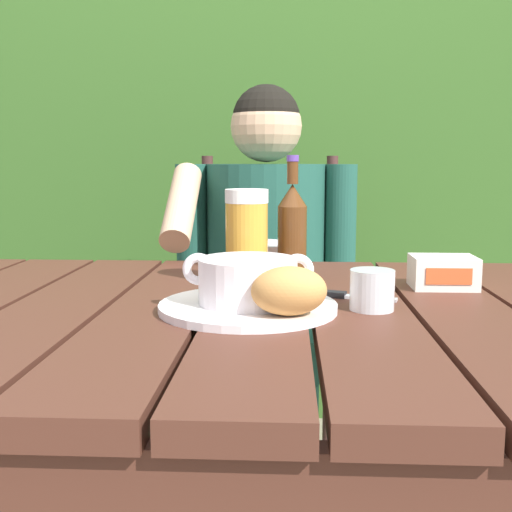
% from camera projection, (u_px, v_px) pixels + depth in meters
% --- Properties ---
extents(dining_table, '(1.43, 0.90, 0.75)m').
position_uv_depth(dining_table, '(258.00, 360.00, 1.02)').
color(dining_table, '#4C291D').
rests_on(dining_table, ground_plane).
extents(hedge_backdrop, '(3.44, 0.97, 2.64)m').
position_uv_depth(hedge_backdrop, '(235.00, 114.00, 2.62)').
color(hedge_backdrop, '#355E23').
rests_on(hedge_backdrop, ground_plane).
extents(chair_near_diner, '(0.43, 0.46, 1.00)m').
position_uv_depth(chair_near_diner, '(268.00, 329.00, 1.93)').
color(chair_near_diner, '#402724').
rests_on(chair_near_diner, ground_plane).
extents(person_eating, '(0.48, 0.47, 1.18)m').
position_uv_depth(person_eating, '(264.00, 268.00, 1.69)').
color(person_eating, '#1E5041').
rests_on(person_eating, ground_plane).
extents(serving_plate, '(0.27, 0.27, 0.01)m').
position_uv_depth(serving_plate, '(248.00, 307.00, 0.97)').
color(serving_plate, white).
rests_on(serving_plate, dining_table).
extents(soup_bowl, '(0.20, 0.15, 0.08)m').
position_uv_depth(soup_bowl, '(248.00, 280.00, 0.96)').
color(soup_bowl, white).
rests_on(soup_bowl, serving_plate).
extents(bread_roll, '(0.12, 0.10, 0.07)m').
position_uv_depth(bread_roll, '(289.00, 291.00, 0.89)').
color(bread_roll, '#C78A46').
rests_on(bread_roll, serving_plate).
extents(beer_glass, '(0.08, 0.08, 0.18)m').
position_uv_depth(beer_glass, '(247.00, 237.00, 1.16)').
color(beer_glass, gold).
rests_on(beer_glass, dining_table).
extents(beer_bottle, '(0.06, 0.06, 0.24)m').
position_uv_depth(beer_bottle, '(292.00, 229.00, 1.22)').
color(beer_bottle, '#542F15').
rests_on(beer_bottle, dining_table).
extents(water_glass_small, '(0.07, 0.07, 0.06)m').
position_uv_depth(water_glass_small, '(372.00, 290.00, 0.97)').
color(water_glass_small, silver).
rests_on(water_glass_small, dining_table).
extents(butter_tub, '(0.11, 0.09, 0.06)m').
position_uv_depth(butter_tub, '(443.00, 272.00, 1.14)').
color(butter_tub, white).
rests_on(butter_tub, dining_table).
extents(table_knife, '(0.14, 0.06, 0.01)m').
position_uv_depth(table_knife, '(344.00, 296.00, 1.06)').
color(table_knife, silver).
rests_on(table_knife, dining_table).
extents(diner_bowl, '(0.14, 0.14, 0.06)m').
position_uv_depth(diner_bowl, '(260.00, 256.00, 1.35)').
color(diner_bowl, white).
rests_on(diner_bowl, dining_table).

